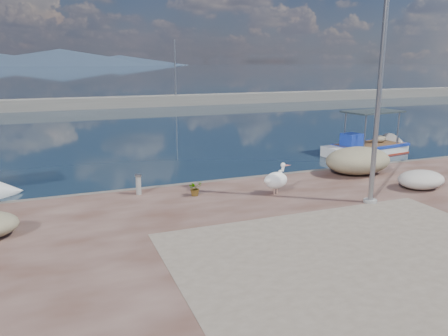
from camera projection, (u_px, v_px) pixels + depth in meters
ground at (271, 240)px, 12.71m from camera, size 1400.00×1400.00×0.00m
quay_patch at (369, 261)px, 10.23m from camera, size 9.00×7.00×0.01m
breakwater at (107, 103)px, 48.77m from camera, size 120.00×2.20×7.50m
mountains at (57, 58)px, 600.32m from camera, size 370.00×280.00×22.00m
boat_right at (369, 150)px, 24.57m from camera, size 6.07×2.73×2.82m
pelican at (276, 180)px, 15.35m from camera, size 1.16×0.68×1.10m
lamp_post at (378, 103)px, 13.77m from camera, size 0.44×0.96×7.00m
bollard_near at (138, 184)px, 15.30m from camera, size 0.24×0.24×0.73m
potted_plant at (195, 188)px, 15.21m from camera, size 0.59×0.54×0.54m
net_pile_c at (358, 161)px, 18.12m from camera, size 2.86×2.04×1.12m
net_pile_d at (421, 180)px, 16.04m from camera, size 1.81×1.36×0.68m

